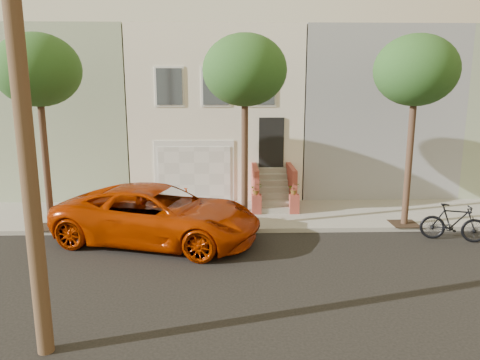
{
  "coord_description": "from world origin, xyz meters",
  "views": [
    {
      "loc": [
        0.4,
        -11.0,
        4.93
      ],
      "look_at": [
        0.82,
        3.0,
        1.92
      ],
      "focal_mm": 34.27,
      "sensor_mm": 36.0,
      "label": 1
    }
  ],
  "objects": [
    {
      "name": "ground",
      "position": [
        0.0,
        0.0,
        0.0
      ],
      "size": [
        90.0,
        90.0,
        0.0
      ],
      "primitive_type": "plane",
      "color": "black",
      "rests_on": "ground"
    },
    {
      "name": "sidewalk",
      "position": [
        0.0,
        5.35,
        0.07
      ],
      "size": [
        40.0,
        3.7,
        0.15
      ],
      "primitive_type": "cube",
      "color": "gray",
      "rests_on": "ground"
    },
    {
      "name": "house_row",
      "position": [
        0.0,
        11.19,
        3.64
      ],
      "size": [
        33.1,
        11.7,
        7.0
      ],
      "color": "beige",
      "rests_on": "sidewalk"
    },
    {
      "name": "tree_left",
      "position": [
        -5.5,
        3.9,
        5.26
      ],
      "size": [
        2.7,
        2.57,
        6.3
      ],
      "color": "#2D2116",
      "rests_on": "sidewalk"
    },
    {
      "name": "tree_mid",
      "position": [
        1.0,
        3.9,
        5.26
      ],
      "size": [
        2.7,
        2.57,
        6.3
      ],
      "color": "#2D2116",
      "rests_on": "sidewalk"
    },
    {
      "name": "tree_right",
      "position": [
        6.5,
        3.9,
        5.26
      ],
      "size": [
        2.7,
        2.57,
        6.3
      ],
      "color": "#2D2116",
      "rests_on": "sidewalk"
    },
    {
      "name": "pickup_truck",
      "position": [
        -1.74,
        2.78,
        0.89
      ],
      "size": [
        6.94,
        4.59,
        1.77
      ],
      "primitive_type": "imported",
      "rotation": [
        0.0,
        0.0,
        1.29
      ],
      "color": "#A22900",
      "rests_on": "ground"
    },
    {
      "name": "motorcycle",
      "position": [
        7.54,
        2.59,
        0.6
      ],
      "size": [
        2.06,
        1.17,
        1.19
      ],
      "primitive_type": "imported",
      "rotation": [
        0.0,
        0.0,
        1.24
      ],
      "color": "black",
      "rests_on": "ground"
    }
  ]
}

